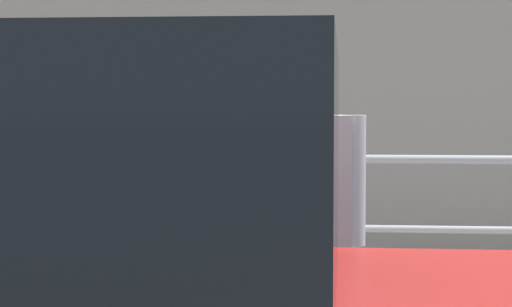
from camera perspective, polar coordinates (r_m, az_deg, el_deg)
name	(u,v)px	position (r m, az deg, el deg)	size (l,w,h in m)	color
parking_meter	(179,212)	(4.01, -4.73, -3.57)	(0.17, 0.18, 1.40)	slate
pedestrian_at_meter	(298,227)	(4.07, 2.62, -4.52)	(0.60, 0.68, 1.64)	black
background_railing	(221,200)	(6.54, -2.14, -2.85)	(24.06, 0.06, 1.10)	gray
backdrop_wall	(255,111)	(9.27, -0.09, 2.63)	(32.00, 0.50, 3.01)	gray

